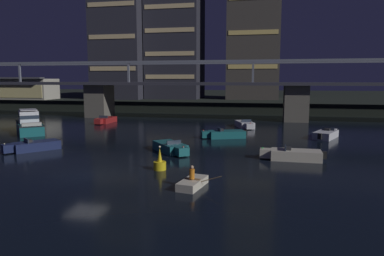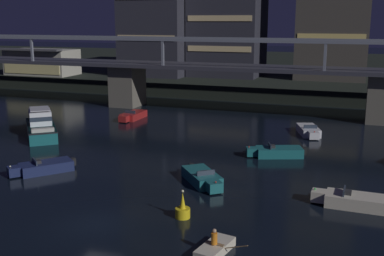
% 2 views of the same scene
% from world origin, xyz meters
% --- Properties ---
extents(ground_plane, '(400.00, 400.00, 0.00)m').
position_xyz_m(ground_plane, '(0.00, 0.00, 0.00)').
color(ground_plane, black).
extents(far_riverbank, '(240.00, 80.00, 2.20)m').
position_xyz_m(far_riverbank, '(0.00, 84.28, 1.10)').
color(far_riverbank, black).
rests_on(far_riverbank, ground).
extents(river_bridge, '(104.55, 6.40, 9.38)m').
position_xyz_m(river_bridge, '(0.00, 36.28, 4.37)').
color(river_bridge, '#605B51').
rests_on(river_bridge, ground).
extents(tower_west_low, '(11.06, 11.10, 33.25)m').
position_xyz_m(tower_west_low, '(-19.81, 55.20, 18.67)').
color(tower_west_low, '#282833').
rests_on(tower_west_low, far_riverbank).
extents(tower_west_tall, '(11.60, 10.81, 24.77)m').
position_xyz_m(tower_west_tall, '(-8.29, 58.25, 14.43)').
color(tower_west_tall, '#282833').
rests_on(tower_west_tall, far_riverbank).
extents(tower_central, '(11.00, 11.09, 35.12)m').
position_xyz_m(tower_central, '(8.99, 60.04, 19.61)').
color(tower_central, '#423D38').
rests_on(tower_central, far_riverbank).
extents(waterfront_pavilion, '(12.40, 7.40, 4.70)m').
position_xyz_m(waterfront_pavilion, '(-39.19, 48.19, 4.44)').
color(waterfront_pavilion, '#B2AD9E').
rests_on(waterfront_pavilion, far_riverbank).
extents(cabin_cruiser_near_left, '(7.44, 8.33, 2.79)m').
position_xyz_m(cabin_cruiser_near_left, '(-16.70, 17.41, 1.05)').
color(cabin_cruiser_near_left, '#196066').
rests_on(cabin_cruiser_near_left, ground).
extents(speedboat_near_center, '(3.27, 5.00, 1.16)m').
position_xyz_m(speedboat_near_center, '(18.45, 19.86, 0.41)').
color(speedboat_near_center, silver).
rests_on(speedboat_near_center, ground).
extents(speedboat_near_right, '(5.21, 1.93, 1.16)m').
position_xyz_m(speedboat_near_right, '(14.04, 7.92, 0.41)').
color(speedboat_near_right, beige).
rests_on(speedboat_near_right, ground).
extents(speedboat_mid_left, '(4.12, 4.61, 1.16)m').
position_xyz_m(speedboat_mid_left, '(-8.91, 7.23, 0.41)').
color(speedboat_mid_left, '#19234C').
rests_on(speedboat_mid_left, ground).
extents(speedboat_mid_center, '(2.95, 5.13, 1.16)m').
position_xyz_m(speedboat_mid_center, '(9.15, 27.05, 0.41)').
color(speedboat_mid_center, silver).
rests_on(speedboat_mid_center, ground).
extents(speedboat_mid_right, '(1.87, 5.20, 1.16)m').
position_xyz_m(speedboat_mid_right, '(-11.63, 28.13, 0.41)').
color(speedboat_mid_right, maroon).
rests_on(speedboat_mid_right, ground).
extents(speedboat_far_left, '(5.09, 3.06, 1.16)m').
position_xyz_m(speedboat_far_left, '(7.43, 17.78, 0.41)').
color(speedboat_far_left, '#196066').
rests_on(speedboat_far_left, ground).
extents(speedboat_far_center, '(4.15, 4.59, 1.16)m').
position_xyz_m(speedboat_far_center, '(3.57, 8.99, 0.41)').
color(speedboat_far_center, '#196066').
rests_on(speedboat_far_center, ground).
extents(channel_buoy, '(0.90, 0.90, 1.76)m').
position_xyz_m(channel_buoy, '(4.41, 2.67, 0.48)').
color(channel_buoy, yellow).
rests_on(channel_buoy, ground).
extents(dinghy_with_paddler, '(2.57, 2.76, 1.36)m').
position_xyz_m(dinghy_with_paddler, '(7.54, -0.96, 0.28)').
color(dinghy_with_paddler, beige).
rests_on(dinghy_with_paddler, ground).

